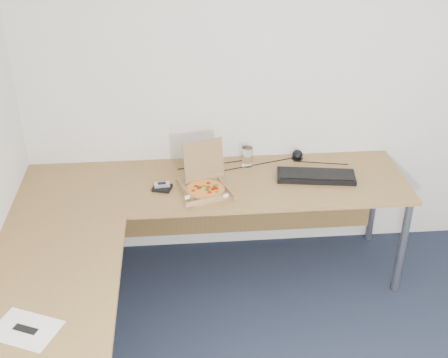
{
  "coord_description": "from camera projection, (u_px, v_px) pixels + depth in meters",
  "views": [
    {
      "loc": [
        -0.72,
        -1.88,
        2.63
      ],
      "look_at": [
        -0.45,
        1.28,
        0.82
      ],
      "focal_mm": 47.0,
      "sensor_mm": 36.0,
      "label": 1
    }
  ],
  "objects": [
    {
      "name": "paper_sheet",
      "position": [
        25.0,
        329.0,
        2.64
      ],
      "size": [
        0.35,
        0.31,
        0.0
      ],
      "primitive_type": "cube",
      "rotation": [
        0.0,
        0.0,
        -0.42
      ],
      "color": "white",
      "rests_on": "desk"
    },
    {
      "name": "desk",
      "position": [
        165.0,
        225.0,
        3.42
      ],
      "size": [
        2.5,
        2.2,
        0.73
      ],
      "color": "olive",
      "rests_on": "ground"
    },
    {
      "name": "pizza_box",
      "position": [
        205.0,
        186.0,
        3.68
      ],
      "size": [
        0.27,
        0.31,
        0.28
      ],
      "rotation": [
        0.0,
        0.0,
        0.34
      ],
      "color": "#A07849",
      "rests_on": "desk"
    },
    {
      "name": "cable_bundle",
      "position": [
        259.0,
        164.0,
        4.0
      ],
      "size": [
        0.56,
        0.12,
        0.01
      ],
      "primitive_type": null,
      "rotation": [
        0.0,
        0.0,
        0.14
      ],
      "color": "black",
      "rests_on": "desk"
    },
    {
      "name": "drinking_glass",
      "position": [
        247.0,
        157.0,
        3.97
      ],
      "size": [
        0.07,
        0.07,
        0.13
      ],
      "primitive_type": "cylinder",
      "color": "silver",
      "rests_on": "desk"
    },
    {
      "name": "phone",
      "position": [
        162.0,
        185.0,
        3.71
      ],
      "size": [
        0.1,
        0.06,
        0.02
      ],
      "primitive_type": "cube",
      "rotation": [
        0.0,
        0.0,
        0.11
      ],
      "color": "#B2B5BA",
      "rests_on": "wallet"
    },
    {
      "name": "room_shell",
      "position": [
        362.0,
        239.0,
        2.36
      ],
      "size": [
        3.5,
        3.5,
        2.5
      ],
      "primitive_type": null,
      "color": "silver",
      "rests_on": "ground"
    },
    {
      "name": "keyboard",
      "position": [
        316.0,
        176.0,
        3.83
      ],
      "size": [
        0.53,
        0.26,
        0.03
      ],
      "primitive_type": "cube",
      "rotation": [
        0.0,
        0.0,
        -0.15
      ],
      "color": "black",
      "rests_on": "desk"
    },
    {
      "name": "dome_speaker",
      "position": [
        297.0,
        154.0,
        4.06
      ],
      "size": [
        0.08,
        0.08,
        0.07
      ],
      "primitive_type": "ellipsoid",
      "color": "black",
      "rests_on": "desk"
    },
    {
      "name": "wallet",
      "position": [
        162.0,
        188.0,
        3.71
      ],
      "size": [
        0.14,
        0.12,
        0.02
      ],
      "primitive_type": "cube",
      "rotation": [
        0.0,
        0.0,
        -0.29
      ],
      "color": "black",
      "rests_on": "desk"
    }
  ]
}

